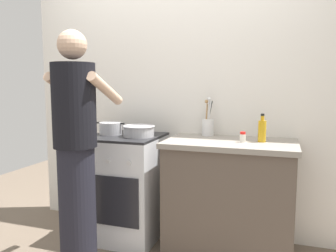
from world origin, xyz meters
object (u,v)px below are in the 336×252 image
object	(u,v)px
utensil_crock	(208,125)
pot	(111,128)
stove_range	(126,186)
mixing_bowl	(139,130)
person	(76,152)
oil_bottle	(262,130)
spice_bottle	(243,137)

from	to	relation	value
utensil_crock	pot	bearing A→B (deg)	-166.02
stove_range	mixing_bowl	distance (m)	0.52
pot	person	bearing A→B (deg)	-85.20
mixing_bowl	utensil_crock	size ratio (longest dim) A/B	0.83
oil_bottle	spice_bottle	bearing A→B (deg)	-158.28
spice_bottle	oil_bottle	xyz separation A→B (m)	(0.14, 0.05, 0.05)
mixing_bowl	utensil_crock	distance (m)	0.59
utensil_crock	oil_bottle	world-z (taller)	utensil_crock
spice_bottle	person	size ratio (longest dim) A/B	0.05
oil_bottle	pot	bearing A→B (deg)	-179.09
mixing_bowl	spice_bottle	size ratio (longest dim) A/B	3.44
spice_bottle	mixing_bowl	bearing A→B (deg)	179.72
pot	oil_bottle	world-z (taller)	oil_bottle
stove_range	mixing_bowl	world-z (taller)	mixing_bowl
spice_bottle	person	distance (m)	1.23
mixing_bowl	utensil_crock	bearing A→B (deg)	23.49
pot	utensil_crock	size ratio (longest dim) A/B	0.80
spice_bottle	oil_bottle	size ratio (longest dim) A/B	0.37
mixing_bowl	oil_bottle	xyz separation A→B (m)	(0.99, 0.05, 0.04)
stove_range	mixing_bowl	bearing A→B (deg)	-9.07
pot	oil_bottle	bearing A→B (deg)	0.91
mixing_bowl	oil_bottle	bearing A→B (deg)	2.90
person	mixing_bowl	bearing A→B (deg)	68.21
stove_range	oil_bottle	bearing A→B (deg)	1.41
pot	person	world-z (taller)	person
mixing_bowl	utensil_crock	xyz separation A→B (m)	(0.54, 0.23, 0.04)
stove_range	utensil_crock	world-z (taller)	utensil_crock
mixing_bowl	stove_range	bearing A→B (deg)	170.93
stove_range	person	bearing A→B (deg)	-98.52
mixing_bowl	person	xyz separation A→B (m)	(-0.23, -0.57, -0.09)
stove_range	pot	distance (m)	0.52
stove_range	pot	xyz separation A→B (m)	(-0.14, 0.01, 0.50)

